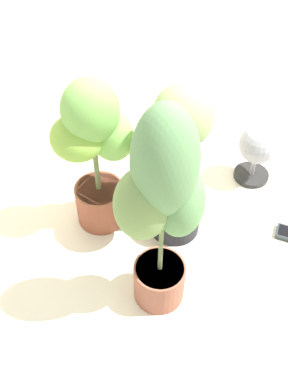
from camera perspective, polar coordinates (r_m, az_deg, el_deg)
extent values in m
plane|color=silver|center=(2.03, 6.73, -6.03)|extent=(8.00, 8.00, 0.00)
cylinder|color=brown|center=(2.03, -5.73, -1.44)|extent=(0.22, 0.22, 0.20)
cylinder|color=#3C3318|center=(1.96, -5.93, 0.38)|extent=(0.21, 0.21, 0.02)
cylinder|color=#627143|center=(1.79, -6.53, 5.79)|extent=(0.02, 0.02, 0.48)
ellipsoid|color=#74B252|center=(1.68, -7.05, 10.44)|extent=(0.29, 0.28, 0.27)
ellipsoid|color=#80B242|center=(1.75, -8.77, 6.95)|extent=(0.29, 0.29, 0.19)
ellipsoid|color=#78B553|center=(1.78, -4.21, 7.23)|extent=(0.25, 0.25, 0.23)
cylinder|color=brown|center=(1.78, 2.00, -11.53)|extent=(0.21, 0.21, 0.19)
cylinder|color=#47371B|center=(1.71, 2.08, -10.03)|extent=(0.19, 0.19, 0.02)
cylinder|color=#637647|center=(1.45, 2.42, -3.10)|extent=(0.02, 0.02, 0.63)
ellipsoid|color=#5A8854|center=(1.28, 2.75, 3.77)|extent=(0.27, 0.28, 0.42)
ellipsoid|color=#698B4C|center=(1.38, -0.19, -1.69)|extent=(0.24, 0.23, 0.30)
ellipsoid|color=#5A8B53|center=(1.43, 4.78, -1.31)|extent=(0.25, 0.25, 0.29)
cylinder|color=black|center=(2.00, 4.06, -3.14)|extent=(0.23, 0.23, 0.16)
cylinder|color=#442A21|center=(1.95, 4.17, -1.78)|extent=(0.21, 0.21, 0.02)
cylinder|color=#5D833B|center=(1.74, 4.66, 4.36)|extent=(0.03, 0.03, 0.55)
ellipsoid|color=#8EA767|center=(1.61, 5.11, 9.85)|extent=(0.32, 0.32, 0.25)
ellipsoid|color=#84A667|center=(1.67, 2.15, 5.31)|extent=(0.21, 0.20, 0.25)
cube|color=#2F373C|center=(2.12, 17.97, -5.09)|extent=(0.11, 0.11, 0.02)
cube|color=black|center=(2.11, 18.05, -4.88)|extent=(0.09, 0.09, 0.00)
cylinder|color=#252525|center=(2.34, 13.83, 2.19)|extent=(0.18, 0.18, 0.03)
cylinder|color=#9597A4|center=(2.30, 14.10, 3.30)|extent=(0.02, 0.02, 0.10)
sphere|color=#9597A4|center=(2.20, 14.79, 6.09)|extent=(0.23, 0.23, 0.20)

